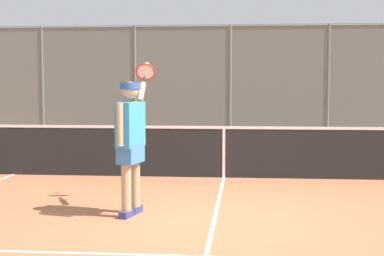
{
  "coord_description": "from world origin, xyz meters",
  "views": [
    {
      "loc": [
        -0.39,
        7.31,
        1.78
      ],
      "look_at": [
        0.45,
        -1.92,
        1.05
      ],
      "focal_mm": 54.84,
      "sensor_mm": 36.0,
      "label": 1
    }
  ],
  "objects": [
    {
      "name": "tennis_player",
      "position": [
        1.12,
        -0.33,
        1.06
      ],
      "size": [
        0.37,
        1.47,
        2.08
      ],
      "rotation": [
        0.0,
        0.0,
        -1.82
      ],
      "color": "navy",
      "rests_on": "ground"
    },
    {
      "name": "ground_plane",
      "position": [
        0.0,
        0.0,
        0.0
      ],
      "size": [
        60.0,
        60.0,
        0.0
      ],
      "primitive_type": "plane",
      "color": "#A8603D"
    },
    {
      "name": "fence_backdrop",
      "position": [
        0.0,
        -8.61,
        1.45
      ],
      "size": [
        18.05,
        1.37,
        3.26
      ],
      "color": "slate",
      "rests_on": "ground"
    },
    {
      "name": "tennis_net",
      "position": [
        0.0,
        -3.53,
        0.49
      ],
      "size": [
        10.48,
        0.09,
        1.07
      ],
      "color": "#2D2D2D",
      "rests_on": "ground"
    }
  ]
}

